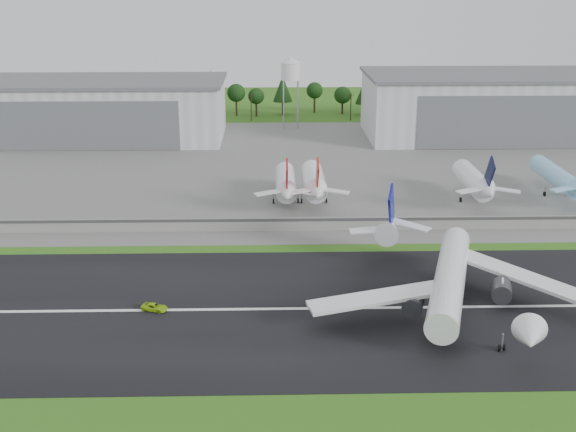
{
  "coord_description": "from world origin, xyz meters",
  "views": [
    {
      "loc": [
        -13.26,
        -116.58,
        61.52
      ],
      "look_at": [
        -9.55,
        40.0,
        9.0
      ],
      "focal_mm": 45.0,
      "sensor_mm": 36.0,
      "label": 1
    }
  ],
  "objects_px": {
    "parked_jet_skyblue": "(560,178)",
    "parked_jet_red_a": "(286,184)",
    "ground_vehicle": "(154,307)",
    "parked_jet_navy": "(476,182)",
    "main_airliner": "(451,285)",
    "parked_jet_red_b": "(315,183)"
  },
  "relations": [
    {
      "from": "parked_jet_red_b",
      "to": "parked_jet_skyblue",
      "type": "relative_size",
      "value": 0.84
    },
    {
      "from": "parked_jet_red_b",
      "to": "parked_jet_skyblue",
      "type": "distance_m",
      "value": 71.36
    },
    {
      "from": "parked_jet_skyblue",
      "to": "parked_jet_red_a",
      "type": "bearing_deg",
      "value": -176.4
    },
    {
      "from": "parked_jet_navy",
      "to": "parked_jet_red_b",
      "type": "bearing_deg",
      "value": 180.0
    },
    {
      "from": "main_airliner",
      "to": "parked_jet_skyblue",
      "type": "bearing_deg",
      "value": -107.26
    },
    {
      "from": "parked_jet_red_b",
      "to": "ground_vehicle",
      "type": "bearing_deg",
      "value": -117.5
    },
    {
      "from": "parked_jet_navy",
      "to": "parked_jet_skyblue",
      "type": "xyz_separation_m",
      "value": [
        25.92,
        4.95,
        -0.38
      ]
    },
    {
      "from": "main_airliner",
      "to": "parked_jet_skyblue",
      "type": "distance_m",
      "value": 87.03
    },
    {
      "from": "parked_jet_red_b",
      "to": "parked_jet_skyblue",
      "type": "bearing_deg",
      "value": 3.97
    },
    {
      "from": "parked_jet_skyblue",
      "to": "parked_jet_navy",
      "type": "bearing_deg",
      "value": -169.19
    },
    {
      "from": "main_airliner",
      "to": "parked_jet_red_b",
      "type": "xyz_separation_m",
      "value": [
        -22.24,
        67.01,
        1.48
      ]
    },
    {
      "from": "ground_vehicle",
      "to": "parked_jet_red_a",
      "type": "height_order",
      "value": "parked_jet_red_a"
    },
    {
      "from": "main_airliner",
      "to": "parked_jet_skyblue",
      "type": "relative_size",
      "value": 1.56
    },
    {
      "from": "ground_vehicle",
      "to": "parked_jet_navy",
      "type": "distance_m",
      "value": 104.32
    },
    {
      "from": "ground_vehicle",
      "to": "parked_jet_skyblue",
      "type": "xyz_separation_m",
      "value": [
        105.92,
        71.67,
        5.16
      ]
    },
    {
      "from": "ground_vehicle",
      "to": "parked_jet_red_a",
      "type": "relative_size",
      "value": 0.16
    },
    {
      "from": "ground_vehicle",
      "to": "parked_jet_skyblue",
      "type": "bearing_deg",
      "value": -38.4
    },
    {
      "from": "main_airliner",
      "to": "parked_jet_navy",
      "type": "relative_size",
      "value": 1.86
    },
    {
      "from": "parked_jet_red_a",
      "to": "parked_jet_skyblue",
      "type": "distance_m",
      "value": 79.34
    },
    {
      "from": "main_airliner",
      "to": "parked_jet_red_a",
      "type": "relative_size",
      "value": 1.86
    },
    {
      "from": "main_airliner",
      "to": "parked_jet_navy",
      "type": "xyz_separation_m",
      "value": [
        23.03,
        67.0,
        1.45
      ]
    },
    {
      "from": "main_airliner",
      "to": "ground_vehicle",
      "type": "distance_m",
      "value": 57.12
    }
  ]
}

